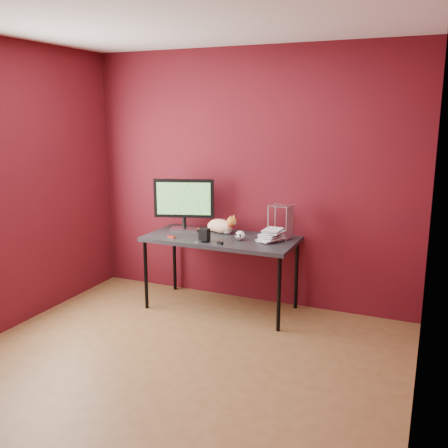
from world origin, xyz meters
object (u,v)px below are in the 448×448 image
at_px(cat, 221,226).
at_px(skull_mug, 240,235).
at_px(monitor, 184,202).
at_px(book_stack, 266,172).
at_px(desk, 221,242).
at_px(speaker, 204,236).

height_order(cat, skull_mug, cat).
bearing_deg(monitor, book_stack, -20.56).
bearing_deg(desk, cat, 114.52).
bearing_deg(skull_mug, speaker, -142.74).
xyz_separation_m(desk, monitor, (-0.47, 0.11, 0.35)).
bearing_deg(book_stack, cat, 170.13).
xyz_separation_m(cat, book_stack, (0.51, -0.09, 0.58)).
relative_size(cat, book_stack, 0.34).
relative_size(desk, skull_mug, 15.70).
xyz_separation_m(monitor, book_stack, (0.90, -0.04, 0.35)).
bearing_deg(cat, monitor, -154.97).
bearing_deg(monitor, cat, -10.88).
height_order(monitor, speaker, monitor).
bearing_deg(skull_mug, monitor, 173.26).
bearing_deg(skull_mug, book_stack, 35.59).
bearing_deg(cat, book_stack, 7.89).
xyz_separation_m(desk, book_stack, (0.43, 0.08, 0.71)).
xyz_separation_m(cat, speaker, (-0.00, -0.39, -0.01)).
bearing_deg(book_stack, skull_mug, -150.57).
xyz_separation_m(monitor, speaker, (0.39, -0.34, -0.24)).
distance_m(desk, speaker, 0.26).
distance_m(monitor, skull_mug, 0.75).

